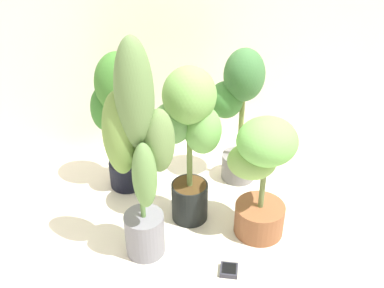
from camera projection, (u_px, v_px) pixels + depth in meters
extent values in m
plane|color=silver|center=(199.00, 225.00, 2.31)|extent=(8.00, 8.00, 0.00)
cylinder|color=slate|center=(145.00, 234.00, 2.10)|extent=(0.18, 0.18, 0.22)
cylinder|color=#3F3219|center=(144.00, 217.00, 2.04)|extent=(0.17, 0.17, 0.02)
cylinder|color=#5B8444|center=(139.00, 153.00, 1.86)|extent=(0.02, 0.02, 0.69)
ellipsoid|color=#618147|center=(134.00, 95.00, 1.72)|extent=(0.16, 0.16, 0.47)
ellipsoid|color=olive|center=(120.00, 134.00, 1.82)|extent=(0.19, 0.18, 0.39)
ellipsoid|color=#648247|center=(159.00, 141.00, 1.83)|extent=(0.18, 0.17, 0.30)
ellipsoid|color=#638C4A|center=(145.00, 176.00, 1.83)|extent=(0.11, 0.10, 0.32)
cylinder|color=slate|center=(238.00, 166.00, 2.62)|extent=(0.19, 0.19, 0.15)
cylinder|color=#402D19|center=(239.00, 156.00, 2.58)|extent=(0.18, 0.18, 0.02)
cylinder|color=olive|center=(242.00, 112.00, 2.42)|extent=(0.03, 0.03, 0.56)
ellipsoid|color=#3B6D39|center=(244.00, 75.00, 2.31)|extent=(0.31, 0.31, 0.28)
ellipsoid|color=#3E7835|center=(226.00, 100.00, 2.40)|extent=(0.26, 0.26, 0.20)
cylinder|color=black|center=(127.00, 173.00, 2.56)|extent=(0.19, 0.19, 0.15)
cylinder|color=#3B2F21|center=(126.00, 163.00, 2.52)|extent=(0.18, 0.18, 0.02)
cylinder|color=olive|center=(122.00, 120.00, 2.37)|extent=(0.03, 0.03, 0.54)
ellipsoid|color=#3C762B|center=(118.00, 84.00, 2.26)|extent=(0.33, 0.32, 0.34)
ellipsoid|color=#39762E|center=(104.00, 109.00, 2.34)|extent=(0.19, 0.19, 0.25)
ellipsoid|color=#396F24|center=(135.00, 113.00, 2.34)|extent=(0.21, 0.21, 0.28)
ellipsoid|color=#386B36|center=(126.00, 136.00, 2.34)|extent=(0.18, 0.18, 0.19)
cylinder|color=black|center=(190.00, 201.00, 2.30)|extent=(0.19, 0.19, 0.21)
cylinder|color=#493218|center=(190.00, 186.00, 2.25)|extent=(0.17, 0.17, 0.02)
cylinder|color=olive|center=(189.00, 137.00, 2.10)|extent=(0.03, 0.03, 0.56)
ellipsoid|color=#74A852|center=(189.00, 95.00, 1.98)|extent=(0.27, 0.26, 0.27)
ellipsoid|color=#639953|center=(172.00, 123.00, 2.07)|extent=(0.27, 0.27, 0.20)
ellipsoid|color=#6BA851|center=(203.00, 130.00, 2.06)|extent=(0.24, 0.25, 0.24)
cylinder|color=brown|center=(259.00, 218.00, 2.23)|extent=(0.25, 0.25, 0.16)
cylinder|color=#3B3520|center=(260.00, 207.00, 2.19)|extent=(0.23, 0.23, 0.02)
cylinder|color=olive|center=(264.00, 171.00, 2.07)|extent=(0.03, 0.03, 0.42)
ellipsoid|color=#6CAF50|center=(267.00, 141.00, 1.99)|extent=(0.32, 0.31, 0.21)
ellipsoid|color=#7FA953|center=(252.00, 161.00, 2.05)|extent=(0.23, 0.22, 0.15)
cube|color=#32323F|center=(229.00, 270.00, 2.03)|extent=(0.10, 0.10, 0.02)
cube|color=black|center=(229.00, 268.00, 2.03)|extent=(0.08, 0.08, 0.00)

